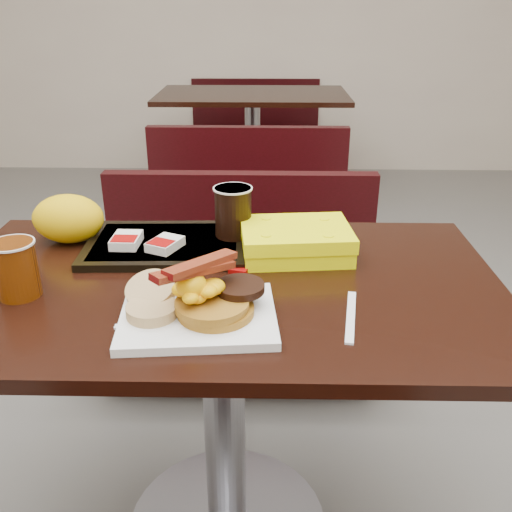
{
  "coord_description": "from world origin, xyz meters",
  "views": [
    {
      "loc": [
        0.1,
        -1.07,
        1.3
      ],
      "look_at": [
        0.08,
        0.02,
        0.8
      ],
      "focal_mm": 39.55,
      "sensor_mm": 36.0,
      "label": 1
    }
  ],
  "objects_px": {
    "table_far": "(253,151)",
    "platter": "(198,317)",
    "fork": "(143,327)",
    "hashbrown_sleeve_left": "(126,240)",
    "paper_bag": "(68,219)",
    "hashbrown_sleeve_right": "(165,244)",
    "bench_far_n": "(255,131)",
    "clamshell": "(296,241)",
    "knife": "(351,316)",
    "table_near": "(224,419)",
    "bench_near_n": "(239,288)",
    "coffee_cup_far": "(233,212)",
    "bench_far_s": "(249,186)",
    "coffee_cup_near": "(16,269)",
    "tray": "(166,244)",
    "pancake_stack": "(216,307)"
  },
  "relations": [
    {
      "from": "table_far",
      "to": "platter",
      "type": "distance_m",
      "value": 2.79
    },
    {
      "from": "fork",
      "to": "hashbrown_sleeve_left",
      "type": "bearing_deg",
      "value": 105.91
    },
    {
      "from": "fork",
      "to": "paper_bag",
      "type": "distance_m",
      "value": 0.48
    },
    {
      "from": "hashbrown_sleeve_left",
      "to": "hashbrown_sleeve_right",
      "type": "height_order",
      "value": "same"
    },
    {
      "from": "bench_far_n",
      "to": "fork",
      "type": "xyz_separation_m",
      "value": [
        -0.13,
        -3.49,
        0.39
      ]
    },
    {
      "from": "hashbrown_sleeve_right",
      "to": "clamshell",
      "type": "bearing_deg",
      "value": 27.24
    },
    {
      "from": "knife",
      "to": "hashbrown_sleeve_right",
      "type": "xyz_separation_m",
      "value": [
        -0.4,
        0.27,
        0.03
      ]
    },
    {
      "from": "table_near",
      "to": "table_far",
      "type": "height_order",
      "value": "same"
    },
    {
      "from": "table_near",
      "to": "table_far",
      "type": "distance_m",
      "value": 2.6
    },
    {
      "from": "bench_near_n",
      "to": "coffee_cup_far",
      "type": "xyz_separation_m",
      "value": [
        0.02,
        -0.49,
        0.47
      ]
    },
    {
      "from": "bench_near_n",
      "to": "table_far",
      "type": "relative_size",
      "value": 0.83
    },
    {
      "from": "table_near",
      "to": "bench_far_s",
      "type": "distance_m",
      "value": 1.9
    },
    {
      "from": "table_far",
      "to": "hashbrown_sleeve_left",
      "type": "height_order",
      "value": "hashbrown_sleeve_left"
    },
    {
      "from": "bench_near_n",
      "to": "coffee_cup_far",
      "type": "bearing_deg",
      "value": -88.06
    },
    {
      "from": "bench_far_n",
      "to": "hashbrown_sleeve_right",
      "type": "height_order",
      "value": "hashbrown_sleeve_right"
    },
    {
      "from": "fork",
      "to": "coffee_cup_near",
      "type": "bearing_deg",
      "value": 154.97
    },
    {
      "from": "tray",
      "to": "clamshell",
      "type": "xyz_separation_m",
      "value": [
        0.31,
        -0.03,
        0.03
      ]
    },
    {
      "from": "hashbrown_sleeve_left",
      "to": "bench_far_s",
      "type": "bearing_deg",
      "value": 83.71
    },
    {
      "from": "pancake_stack",
      "to": "hashbrown_sleeve_left",
      "type": "distance_m",
      "value": 0.39
    },
    {
      "from": "tray",
      "to": "hashbrown_sleeve_right",
      "type": "relative_size",
      "value": 4.67
    },
    {
      "from": "fork",
      "to": "hashbrown_sleeve_left",
      "type": "relative_size",
      "value": 1.71
    },
    {
      "from": "bench_far_n",
      "to": "hashbrown_sleeve_right",
      "type": "bearing_deg",
      "value": -92.49
    },
    {
      "from": "bench_far_n",
      "to": "fork",
      "type": "distance_m",
      "value": 3.52
    },
    {
      "from": "bench_near_n",
      "to": "table_far",
      "type": "distance_m",
      "value": 1.9
    },
    {
      "from": "coffee_cup_near",
      "to": "hashbrown_sleeve_right",
      "type": "bearing_deg",
      "value": 37.31
    },
    {
      "from": "platter",
      "to": "clamshell",
      "type": "xyz_separation_m",
      "value": [
        0.19,
        0.31,
        0.03
      ]
    },
    {
      "from": "table_near",
      "to": "tray",
      "type": "height_order",
      "value": "tray"
    },
    {
      "from": "coffee_cup_far",
      "to": "paper_bag",
      "type": "relative_size",
      "value": 0.71
    },
    {
      "from": "fork",
      "to": "tray",
      "type": "height_order",
      "value": "tray"
    },
    {
      "from": "hashbrown_sleeve_right",
      "to": "paper_bag",
      "type": "bearing_deg",
      "value": -173.27
    },
    {
      "from": "bench_far_s",
      "to": "fork",
      "type": "bearing_deg",
      "value": -93.46
    },
    {
      "from": "paper_bag",
      "to": "platter",
      "type": "bearing_deg",
      "value": -46.07
    },
    {
      "from": "coffee_cup_near",
      "to": "tray",
      "type": "distance_m",
      "value": 0.36
    },
    {
      "from": "coffee_cup_near",
      "to": "hashbrown_sleeve_right",
      "type": "distance_m",
      "value": 0.33
    },
    {
      "from": "clamshell",
      "to": "paper_bag",
      "type": "relative_size",
      "value": 1.46
    },
    {
      "from": "bench_far_s",
      "to": "bench_far_n",
      "type": "height_order",
      "value": "same"
    },
    {
      "from": "fork",
      "to": "paper_bag",
      "type": "relative_size",
      "value": 0.85
    },
    {
      "from": "table_far",
      "to": "knife",
      "type": "relative_size",
      "value": 6.32
    },
    {
      "from": "bench_far_s",
      "to": "hashbrown_sleeve_right",
      "type": "distance_m",
      "value": 1.83
    },
    {
      "from": "bench_far_n",
      "to": "paper_bag",
      "type": "bearing_deg",
      "value": -97.12
    },
    {
      "from": "bench_near_n",
      "to": "fork",
      "type": "height_order",
      "value": "fork"
    },
    {
      "from": "bench_far_s",
      "to": "coffee_cup_near",
      "type": "bearing_deg",
      "value": -101.47
    },
    {
      "from": "clamshell",
      "to": "paper_bag",
      "type": "height_order",
      "value": "paper_bag"
    },
    {
      "from": "fork",
      "to": "clamshell",
      "type": "height_order",
      "value": "clamshell"
    },
    {
      "from": "table_far",
      "to": "hashbrown_sleeve_left",
      "type": "distance_m",
      "value": 2.5
    },
    {
      "from": "bench_near_n",
      "to": "hashbrown_sleeve_right",
      "type": "bearing_deg",
      "value": -103.55
    },
    {
      "from": "table_near",
      "to": "bench_far_s",
      "type": "xyz_separation_m",
      "value": [
        0.0,
        1.9,
        -0.02
      ]
    },
    {
      "from": "bench_near_n",
      "to": "bench_far_s",
      "type": "height_order",
      "value": "same"
    },
    {
      "from": "fork",
      "to": "clamshell",
      "type": "distance_m",
      "value": 0.44
    },
    {
      "from": "bench_near_n",
      "to": "knife",
      "type": "relative_size",
      "value": 5.27
    }
  ]
}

